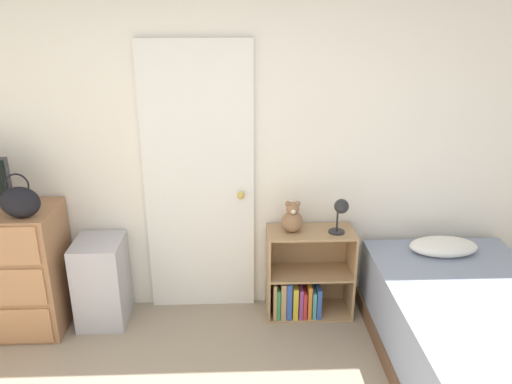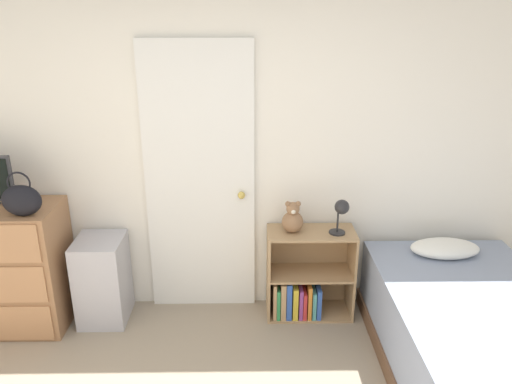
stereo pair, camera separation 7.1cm
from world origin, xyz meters
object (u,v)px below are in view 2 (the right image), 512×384
at_px(bookshelf, 303,283).
at_px(bed, 477,342).
at_px(teddy_bear, 293,219).
at_px(handbag, 22,200).
at_px(storage_bin, 103,280).
at_px(desk_lamp, 341,210).

bearing_deg(bookshelf, bed, -36.96).
relative_size(bookshelf, teddy_bear, 2.90).
relative_size(handbag, bed, 0.17).
xyz_separation_m(handbag, teddy_bear, (1.84, 0.24, -0.25)).
distance_m(teddy_bear, bed, 1.45).
height_order(storage_bin, teddy_bear, teddy_bear).
bearing_deg(storage_bin, teddy_bear, 1.64).
relative_size(desk_lamp, bed, 0.14).
xyz_separation_m(teddy_bear, desk_lamp, (0.35, -0.04, 0.08)).
height_order(handbag, bookshelf, handbag).
height_order(teddy_bear, desk_lamp, desk_lamp).
xyz_separation_m(storage_bin, bookshelf, (1.52, 0.04, -0.07)).
bearing_deg(storage_bin, bookshelf, 1.45).
bearing_deg(teddy_bear, bed, -34.68).
xyz_separation_m(handbag, desk_lamp, (2.18, 0.20, -0.17)).
distance_m(handbag, bed, 3.10).
bearing_deg(bed, handbag, 169.86).
bearing_deg(bed, storage_bin, 164.00).
xyz_separation_m(storage_bin, teddy_bear, (1.43, 0.04, 0.47)).
bearing_deg(teddy_bear, handbag, -172.47).
bearing_deg(handbag, teddy_bear, 7.53).
distance_m(handbag, bookshelf, 2.10).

